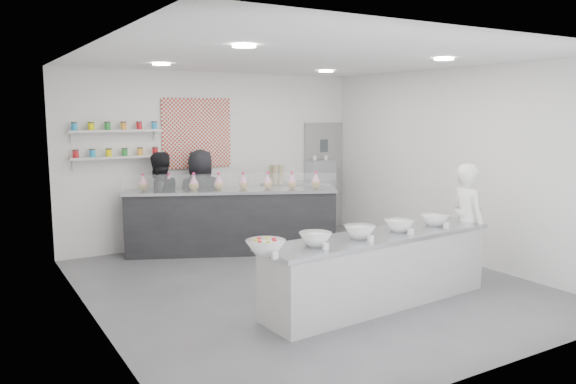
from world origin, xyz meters
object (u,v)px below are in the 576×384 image
object	(u,v)px
prep_counter	(379,269)
woman_prep	(468,224)
espresso_ledge	(296,208)
staff_left	(159,204)
staff_right	(201,199)
back_bar	(232,221)
espresso_machine	(320,170)

from	to	relation	value
prep_counter	woman_prep	size ratio (longest dim) A/B	1.93
prep_counter	espresso_ledge	xyz separation A→B (m)	(1.21, 3.88, 0.07)
woman_prep	staff_left	world-z (taller)	staff_left
prep_counter	staff_right	xyz separation A→B (m)	(-0.79, 3.70, 0.42)
back_bar	espresso_machine	world-z (taller)	espresso_machine
back_bar	woman_prep	world-z (taller)	woman_prep
back_bar	espresso_machine	distance (m)	2.43
espresso_ledge	espresso_machine	size ratio (longest dim) A/B	2.70
staff_right	staff_left	bearing A→B (deg)	10.30
prep_counter	staff_left	distance (m)	4.02
prep_counter	staff_left	world-z (taller)	staff_left
back_bar	espresso_ledge	size ratio (longest dim) A/B	2.55
woman_prep	back_bar	bearing A→B (deg)	45.19
back_bar	staff_right	xyz separation A→B (m)	(-0.31, 0.52, 0.32)
staff_left	woman_prep	bearing A→B (deg)	116.92
espresso_ledge	espresso_machine	xyz separation A→B (m)	(0.55, 0.00, 0.69)
woman_prep	espresso_machine	bearing A→B (deg)	9.15
staff_left	staff_right	size ratio (longest dim) A/B	0.99
back_bar	staff_right	distance (m)	0.69
espresso_ledge	espresso_machine	distance (m)	0.88
espresso_machine	woman_prep	bearing A→B (deg)	-92.67
prep_counter	staff_left	bearing A→B (deg)	108.39
woman_prep	staff_right	world-z (taller)	staff_right
back_bar	staff_left	distance (m)	1.21
staff_left	staff_right	xyz separation A→B (m)	(0.73, 0.00, 0.01)
woman_prep	prep_counter	bearing A→B (deg)	104.01
staff_left	prep_counter	bearing A→B (deg)	98.79
espresso_machine	woman_prep	world-z (taller)	woman_prep
back_bar	woman_prep	distance (m)	3.75
woman_prep	staff_left	distance (m)	4.79
back_bar	espresso_ledge	distance (m)	1.83
espresso_machine	staff_right	distance (m)	2.58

